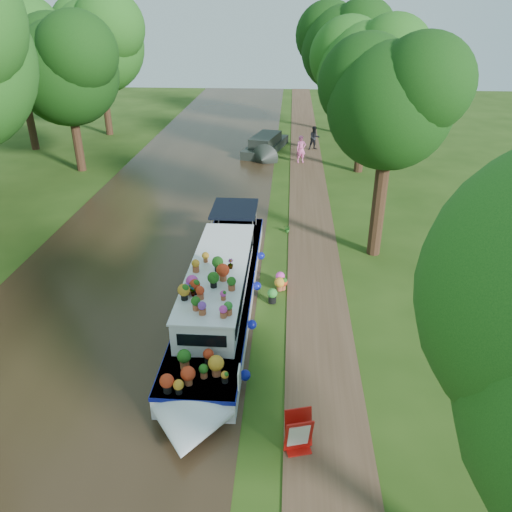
# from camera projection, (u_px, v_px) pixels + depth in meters

# --- Properties ---
(ground) EXTENTS (100.00, 100.00, 0.00)m
(ground) POSITION_uv_depth(u_px,v_px,m) (285.00, 285.00, 19.35)
(ground) COLOR #233F0F
(ground) RESTS_ON ground
(canal_water) EXTENTS (10.00, 100.00, 0.02)m
(canal_water) POSITION_uv_depth(u_px,v_px,m) (133.00, 279.00, 19.71)
(canal_water) COLOR black
(canal_water) RESTS_ON ground
(towpath) EXTENTS (2.20, 100.00, 0.03)m
(towpath) POSITION_uv_depth(u_px,v_px,m) (316.00, 285.00, 19.27)
(towpath) COLOR #4A3322
(towpath) RESTS_ON ground
(plant_boat) EXTENTS (2.29, 13.52, 2.28)m
(plant_boat) POSITION_uv_depth(u_px,v_px,m) (219.00, 292.00, 17.17)
(plant_boat) COLOR white
(plant_boat) RESTS_ON canal_water
(tree_near_overhang) EXTENTS (5.52, 5.28, 8.99)m
(tree_near_overhang) POSITION_uv_depth(u_px,v_px,m) (391.00, 97.00, 18.86)
(tree_near_overhang) COLOR black
(tree_near_overhang) RESTS_ON ground
(tree_near_mid) EXTENTS (6.90, 6.60, 9.40)m
(tree_near_mid) POSITION_uv_depth(u_px,v_px,m) (367.00, 66.00, 29.59)
(tree_near_mid) COLOR black
(tree_near_mid) RESTS_ON ground
(tree_near_far) EXTENTS (7.59, 7.26, 10.30)m
(tree_near_far) POSITION_uv_depth(u_px,v_px,m) (343.00, 42.00, 39.14)
(tree_near_far) COLOR black
(tree_near_far) RESTS_ON ground
(tree_far_c) EXTENTS (7.13, 6.82, 9.59)m
(tree_far_c) POSITION_uv_depth(u_px,v_px,m) (65.00, 64.00, 29.76)
(tree_far_c) COLOR black
(tree_far_c) RESTS_ON ground
(tree_far_d) EXTENTS (8.05, 7.70, 10.85)m
(tree_far_d) POSITION_uv_depth(u_px,v_px,m) (98.00, 38.00, 38.37)
(tree_far_d) COLOR black
(tree_far_d) RESTS_ON ground
(tree_far_h) EXTENTS (7.82, 7.48, 10.49)m
(tree_far_h) POSITION_uv_depth(u_px,v_px,m) (16.00, 46.00, 34.28)
(tree_far_h) COLOR black
(tree_far_h) RESTS_ON ground
(second_boat) EXTENTS (3.29, 6.99, 1.29)m
(second_boat) POSITION_uv_depth(u_px,v_px,m) (265.00, 145.00, 36.30)
(second_boat) COLOR black
(second_boat) RESTS_ON canal_water
(sandwich_board) EXTENTS (0.71, 0.69, 1.07)m
(sandwich_board) POSITION_uv_depth(u_px,v_px,m) (298.00, 434.00, 11.95)
(sandwich_board) COLOR #B8120D
(sandwich_board) RESTS_ON towpath
(pedestrian_pink) EXTENTS (0.76, 0.60, 1.82)m
(pedestrian_pink) POSITION_uv_depth(u_px,v_px,m) (301.00, 149.00, 33.78)
(pedestrian_pink) COLOR #D758A4
(pedestrian_pink) RESTS_ON towpath
(pedestrian_dark) EXTENTS (0.98, 0.86, 1.70)m
(pedestrian_dark) POSITION_uv_depth(u_px,v_px,m) (314.00, 138.00, 36.83)
(pedestrian_dark) COLOR black
(pedestrian_dark) RESTS_ON towpath
(verge_plant) EXTENTS (0.44, 0.42, 0.39)m
(verge_plant) POSITION_uv_depth(u_px,v_px,m) (288.00, 228.00, 23.71)
(verge_plant) COLOR #235E1C
(verge_plant) RESTS_ON ground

